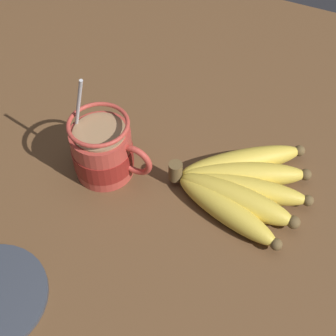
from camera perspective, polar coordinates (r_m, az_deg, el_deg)
name	(u,v)px	position (r cm, az deg, el deg)	size (l,w,h in cm)	color
table	(163,192)	(69.63, -0.57, -2.95)	(112.70, 112.70, 2.88)	brown
coffee_mug	(103,151)	(67.83, -7.90, 2.04)	(13.68, 8.84, 16.76)	#B23D33
banana_bunch	(239,186)	(66.94, 8.67, -2.12)	(20.25, 20.17, 4.28)	brown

